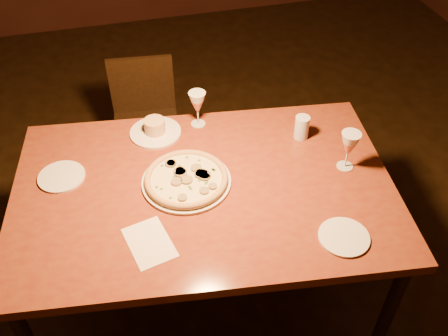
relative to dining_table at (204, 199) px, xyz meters
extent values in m
cube|color=brown|center=(0.00, 0.00, 0.05)|extent=(1.65, 1.18, 0.04)
cylinder|color=black|center=(-0.64, 0.52, -0.36)|extent=(0.05, 0.05, 0.78)
cylinder|color=black|center=(0.64, -0.52, -0.36)|extent=(0.05, 0.05, 0.78)
cylinder|color=black|center=(0.75, 0.33, -0.36)|extent=(0.05, 0.05, 0.78)
cube|color=black|center=(-0.14, 0.97, -0.35)|extent=(0.42, 0.42, 0.04)
cube|color=black|center=(-0.12, 1.15, -0.15)|extent=(0.38, 0.07, 0.36)
cylinder|color=black|center=(-0.31, 0.84, -0.56)|extent=(0.03, 0.03, 0.39)
cylinder|color=black|center=(-0.27, 1.14, -0.56)|extent=(0.03, 0.03, 0.39)
cylinder|color=black|center=(0.00, 0.80, -0.56)|extent=(0.03, 0.03, 0.39)
cylinder|color=black|center=(0.03, 1.11, -0.56)|extent=(0.03, 0.03, 0.39)
cylinder|color=silver|center=(-0.06, 0.04, 0.08)|extent=(0.36, 0.36, 0.01)
cylinder|color=beige|center=(-0.06, 0.04, 0.09)|extent=(0.33, 0.33, 0.01)
torus|color=tan|center=(-0.06, 0.04, 0.10)|extent=(0.34, 0.34, 0.03)
cylinder|color=silver|center=(-0.13, 0.39, 0.08)|extent=(0.23, 0.23, 0.01)
cylinder|color=tan|center=(-0.13, 0.39, 0.11)|extent=(0.09, 0.09, 0.06)
cylinder|color=silver|center=(0.49, 0.20, 0.13)|extent=(0.06, 0.06, 0.11)
cylinder|color=silver|center=(-0.55, 0.20, 0.08)|extent=(0.19, 0.19, 0.01)
cylinder|color=silver|center=(0.43, -0.39, 0.08)|extent=(0.19, 0.19, 0.01)
cube|color=silver|center=(-0.26, -0.23, 0.07)|extent=(0.19, 0.24, 0.00)
camera|label=1|loc=(-0.29, -1.40, 1.49)|focal=40.00mm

